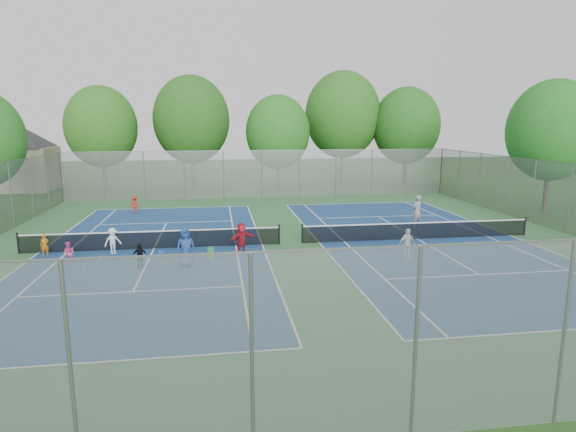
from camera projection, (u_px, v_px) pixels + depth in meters
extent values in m
plane|color=#214A17|center=(291.00, 244.00, 25.31)|extent=(120.00, 120.00, 0.00)
cube|color=#316839|center=(291.00, 244.00, 25.31)|extent=(32.00, 32.00, 0.01)
cube|color=navy|center=(154.00, 249.00, 24.29)|extent=(10.97, 23.77, 0.01)
cube|color=navy|center=(417.00, 239.00, 26.31)|extent=(10.97, 23.77, 0.01)
cube|color=black|center=(154.00, 240.00, 24.21)|extent=(12.87, 0.10, 0.91)
cube|color=black|center=(417.00, 231.00, 26.23)|extent=(12.87, 0.10, 0.91)
cube|color=gray|center=(262.00, 174.00, 40.46)|extent=(32.00, 0.10, 4.00)
cube|color=gray|center=(416.00, 345.00, 9.39)|extent=(32.00, 0.10, 4.00)
cube|color=gray|center=(570.00, 199.00, 27.23)|extent=(0.10, 32.00, 4.00)
cube|color=#B7A88C|center=(20.00, 169.00, 45.06)|extent=(6.00, 5.00, 4.00)
pyramid|color=#2D2D33|center=(15.00, 123.00, 44.26)|extent=(11.03, 11.03, 2.20)
cylinder|color=#443326|center=(105.00, 173.00, 44.32)|extent=(0.36, 0.36, 3.50)
ellipsoid|color=#2D631C|center=(101.00, 127.00, 43.53)|extent=(6.40, 6.40, 7.36)
cylinder|color=#443326|center=(193.00, 168.00, 46.41)|extent=(0.36, 0.36, 3.85)
ellipsoid|color=#255719|center=(191.00, 120.00, 45.53)|extent=(7.20, 7.20, 8.28)
cylinder|color=#443326|center=(278.00, 173.00, 45.69)|extent=(0.36, 0.36, 3.15)
ellipsoid|color=#276A1E|center=(278.00, 132.00, 44.96)|extent=(6.00, 6.00, 6.90)
cylinder|color=#443326|center=(342.00, 164.00, 49.51)|extent=(0.36, 0.36, 4.20)
ellipsoid|color=#29611C|center=(343.00, 115.00, 48.56)|extent=(7.60, 7.60, 8.74)
cylinder|color=#443326|center=(404.00, 168.00, 48.50)|extent=(0.36, 0.36, 3.50)
ellipsoid|color=#235D1A|center=(406.00, 126.00, 47.69)|extent=(6.60, 6.60, 7.59)
cylinder|color=#443326|center=(547.00, 189.00, 33.54)|extent=(0.36, 0.36, 3.50)
ellipsoid|color=#1F671D|center=(553.00, 130.00, 32.77)|extent=(6.00, 6.00, 6.90)
cube|color=#184FB5|center=(161.00, 254.00, 22.86)|extent=(0.41, 0.41, 0.27)
cube|color=green|center=(211.00, 253.00, 22.43)|extent=(0.32, 0.32, 0.57)
imported|color=#C76B12|center=(45.00, 245.00, 22.90)|extent=(0.40, 0.27, 1.07)
imported|color=#DA548E|center=(69.00, 254.00, 21.44)|extent=(0.64, 0.59, 1.06)
imported|color=white|center=(113.00, 241.00, 23.30)|extent=(0.95, 0.83, 1.27)
imported|color=black|center=(140.00, 256.00, 20.99)|extent=(0.67, 0.33, 1.10)
imported|color=navy|center=(186.00, 247.00, 21.17)|extent=(0.99, 0.81, 1.75)
imported|color=red|center=(242.00, 238.00, 23.25)|extent=(1.43, 1.18, 1.53)
imported|color=#AC2518|center=(135.00, 205.00, 33.78)|extent=(0.84, 0.54, 1.23)
imported|color=gray|center=(417.00, 211.00, 29.28)|extent=(0.83, 0.69, 1.95)
imported|color=silver|center=(407.00, 244.00, 22.29)|extent=(0.92, 0.54, 1.47)
sphere|color=#D5F138|center=(211.00, 271.00, 20.49)|extent=(0.07, 0.07, 0.07)
sphere|color=#B9CC2F|center=(212.00, 265.00, 21.49)|extent=(0.07, 0.07, 0.07)
sphere|color=gold|center=(170.00, 277.00, 19.76)|extent=(0.07, 0.07, 0.07)
sphere|color=gold|center=(138.00, 288.00, 18.45)|extent=(0.07, 0.07, 0.07)
sphere|color=#DBF238|center=(202.00, 256.00, 22.81)|extent=(0.07, 0.07, 0.07)
sphere|color=#D7E936|center=(164.00, 263.00, 21.72)|extent=(0.07, 0.07, 0.07)
sphere|color=#D7F238|center=(77.00, 279.00, 19.54)|extent=(0.07, 0.07, 0.07)
sphere|color=yellow|center=(223.00, 262.00, 21.80)|extent=(0.07, 0.07, 0.07)
sphere|color=#CBF338|center=(85.00, 271.00, 20.62)|extent=(0.07, 0.07, 0.07)
sphere|color=#CAF138|center=(240.00, 268.00, 21.00)|extent=(0.07, 0.07, 0.07)
sphere|color=yellow|center=(101.00, 257.00, 22.68)|extent=(0.07, 0.07, 0.07)
sphere|color=gold|center=(226.00, 287.00, 18.60)|extent=(0.07, 0.07, 0.07)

